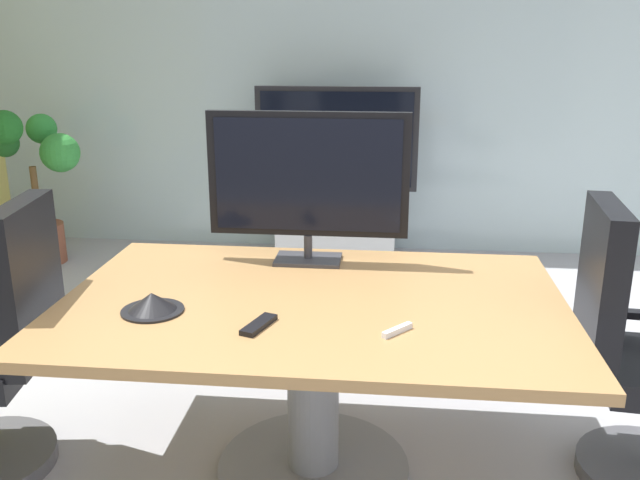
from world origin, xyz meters
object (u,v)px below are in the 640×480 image
tv_monitor (308,179)px  wall_display_unit (336,203)px  remote_control (259,325)px  office_chair_right (639,371)px  conference_table (313,344)px  conference_phone (152,303)px  potted_plant (37,180)px

tv_monitor → wall_display_unit: tv_monitor is taller
tv_monitor → remote_control: tv_monitor is taller
remote_control → office_chair_right: bearing=34.0°
conference_table → conference_phone: 0.61m
conference_table → remote_control: remote_control is taller
conference_table → potted_plant: potted_plant is taller
office_chair_right → potted_plant: (-3.55, 2.27, 0.18)m
wall_display_unit → conference_table: bearing=-87.2°
conference_table → office_chair_right: 1.23m
wall_display_unit → remote_control: 2.97m
tv_monitor → conference_phone: bearing=-127.9°
office_chair_right → tv_monitor: 1.48m
conference_table → office_chair_right: office_chair_right is taller
potted_plant → remote_control: (2.18, -2.63, 0.11)m
wall_display_unit → remote_control: size_ratio=7.71×
wall_display_unit → potted_plant: size_ratio=1.12×
conference_table → potted_plant: (-2.33, 2.36, 0.09)m
office_chair_right → potted_plant: size_ratio=0.93×
conference_table → conference_phone: size_ratio=8.40×
tv_monitor → potted_plant: tv_monitor is taller
potted_plant → remote_control: 3.42m
office_chair_right → conference_table: bearing=99.9°
conference_table → wall_display_unit: bearing=92.8°
wall_display_unit → office_chair_right: bearing=-62.4°
conference_table → remote_control: (-0.15, -0.27, 0.19)m
office_chair_right → remote_control: size_ratio=6.41×
tv_monitor → remote_control: size_ratio=4.94×
office_chair_right → potted_plant: bearing=63.1°
wall_display_unit → remote_control: (-0.02, -2.95, 0.30)m
potted_plant → remote_control: bearing=-50.4°
conference_table → wall_display_unit: 2.68m
remote_control → conference_table: bearing=80.6°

